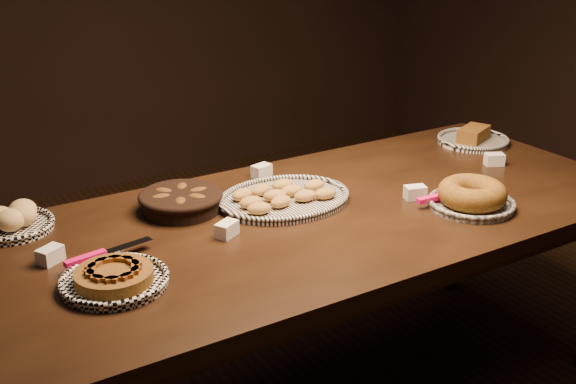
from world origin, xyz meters
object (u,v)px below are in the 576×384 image
buffet_table (301,237)px  bundt_cake_plate (472,197)px  madeleine_platter (283,197)px  apple_tart_plate (114,278)px

buffet_table → bundt_cake_plate: bundt_cake_plate is taller
buffet_table → bundt_cake_plate: bearing=-24.6°
madeleine_platter → apple_tart_plate: bearing=-151.8°
apple_tart_plate → bundt_cake_plate: bearing=-18.8°
buffet_table → madeleine_platter: 0.16m
buffet_table → bundt_cake_plate: 0.58m
madeleine_platter → buffet_table: bearing=-85.8°
madeleine_platter → bundt_cake_plate: (0.50, -0.36, 0.02)m
madeleine_platter → bundt_cake_plate: bundt_cake_plate is taller
bundt_cake_plate → madeleine_platter: bearing=154.2°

